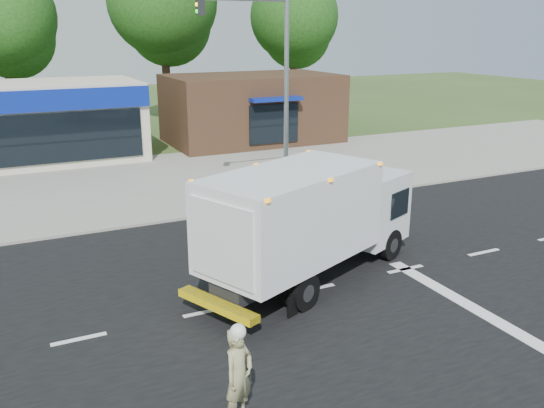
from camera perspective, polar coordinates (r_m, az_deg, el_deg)
The scene contains 10 objects.
ground at distance 15.45m, azimuth 4.20°, elevation -8.42°, with size 120.00×120.00×0.00m, color #385123.
road_asphalt at distance 15.45m, azimuth 4.20°, elevation -8.40°, with size 60.00×14.00×0.02m, color black.
sidewalk at distance 22.43m, azimuth -6.20°, elevation -0.11°, with size 60.00×2.40×0.12m, color gray.
parking_apron at distance 27.79m, azimuth -10.23°, elevation 2.96°, with size 60.00×9.00×0.02m, color gray.
lane_markings at distance 15.12m, azimuth 11.29°, elevation -9.25°, with size 55.20×7.00×0.01m.
ems_box_truck at distance 15.34m, azimuth 3.77°, elevation -1.11°, with size 7.58×4.95×3.23m.
emergency_worker at distance 10.34m, azimuth -3.30°, elevation -16.45°, with size 0.77×0.68×1.87m.
brown_storefront at distance 35.29m, azimuth -1.97°, elevation 9.45°, with size 10.00×6.70×4.00m.
traffic_signal_pole at distance 21.85m, azimuth -0.11°, elevation 12.54°, with size 3.51×0.25×8.00m.
background_trees at distance 40.71m, azimuth -17.69°, elevation 17.30°, with size 36.77×7.39×12.10m.
Camera 1 is at (-7.02, -12.07, 6.61)m, focal length 38.00 mm.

